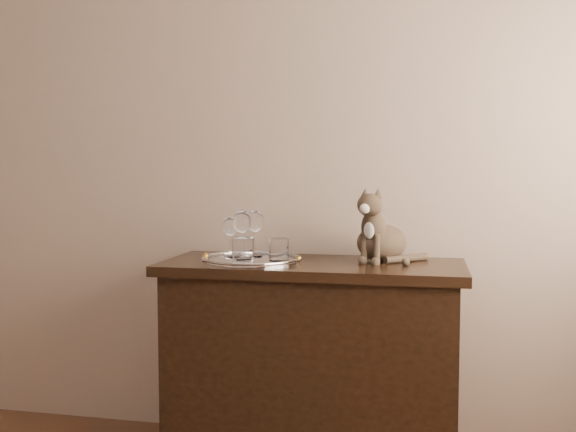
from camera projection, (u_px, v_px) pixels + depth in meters
name	position (u px, v px, depth m)	size (l,w,h in m)	color
wall_back	(196.00, 142.00, 2.96)	(4.00, 0.10, 2.70)	tan
sideboard	(312.00, 366.00, 2.59)	(1.20, 0.50, 0.85)	black
tray	(251.00, 260.00, 2.58)	(0.40, 0.40, 0.01)	silver
wine_glass_a	(230.00, 237.00, 2.65)	(0.06, 0.06, 0.17)	white
wine_glass_b	(255.00, 233.00, 2.67)	(0.07, 0.07, 0.20)	white
wine_glass_d	(242.00, 234.00, 2.60)	(0.08, 0.08, 0.20)	white
tumbler_b	(243.00, 250.00, 2.49)	(0.09, 0.09, 0.10)	white
tumbler_c	(279.00, 250.00, 2.54)	(0.08, 0.08, 0.09)	white
cat	(382.00, 224.00, 2.59)	(0.30, 0.28, 0.30)	brown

